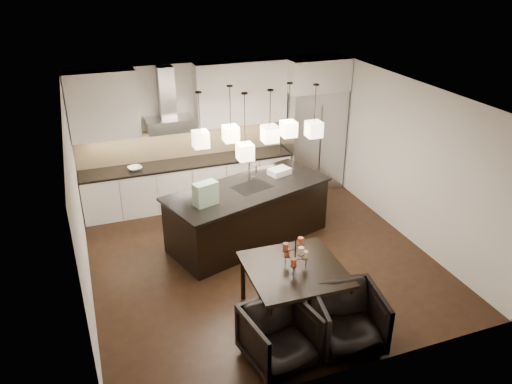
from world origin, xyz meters
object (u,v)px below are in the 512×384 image
object	(u,v)px
refrigerator	(313,139)
armchair_left	(279,336)
armchair_right	(348,319)
dining_table	(294,291)
island_body	(248,215)

from	to	relation	value
refrigerator	armchair_left	world-z (taller)	refrigerator
armchair_right	dining_table	bearing A→B (deg)	126.76
armchair_left	armchair_right	xyz separation A→B (m)	(0.95, -0.03, 0.02)
refrigerator	armchair_right	world-z (taller)	refrigerator
refrigerator	dining_table	xyz separation A→B (m)	(-2.17, -3.91, -0.68)
armchair_left	dining_table	bearing A→B (deg)	45.52
refrigerator	island_body	size ratio (longest dim) A/B	0.77
dining_table	armchair_right	bearing A→B (deg)	-61.07
refrigerator	armchair_left	size ratio (longest dim) A/B	2.56
armchair_right	island_body	bearing A→B (deg)	105.77
island_body	armchair_right	world-z (taller)	island_body
dining_table	armchair_left	bearing A→B (deg)	-123.26
island_body	armchair_right	xyz separation A→B (m)	(0.32, -2.97, -0.09)
island_body	armchair_left	world-z (taller)	island_body
refrigerator	island_body	bearing A→B (deg)	-140.31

